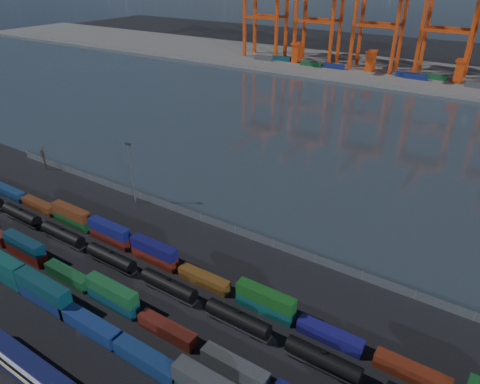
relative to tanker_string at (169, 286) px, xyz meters
The scene contains 12 objects.
ground 4.75m from the tanker_string, 100.58° to the right, with size 700.00×700.00×0.00m, color black.
harbor_water 100.74m from the tanker_string, 90.45° to the left, with size 700.00×700.00×0.00m, color #29333B.
far_quay 205.72m from the tanker_string, 90.22° to the left, with size 700.00×70.00×2.00m, color #514F4C.
container_row_south 14.71m from the tanker_string, 76.73° to the right, with size 140.13×2.59×5.52m.
container_row_mid 8.96m from the tanker_string, 118.11° to the right, with size 140.16×2.31×4.91m.
container_row_north 8.24m from the tanker_string, 135.76° to the left, with size 141.40×2.27×4.83m.
tanker_string is the anchor object (origin of this frame).
waterfront_fence 23.75m from the tanker_string, 91.93° to the left, with size 160.12×0.12×2.20m.
bare_tree 71.43m from the tanker_string, 162.49° to the left, with size 1.89×1.83×7.37m.
yard_light_mast 38.41m from the tanker_string, 144.81° to the left, with size 1.60×0.40×16.60m.
quay_containers 191.55m from the tanker_string, 93.53° to the left, with size 172.58×10.99×2.60m.
straddle_carriers 195.84m from the tanker_string, 90.97° to the left, with size 140.00×7.00×11.10m.
Camera 1 is at (45.79, -40.43, 55.32)m, focal length 32.00 mm.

